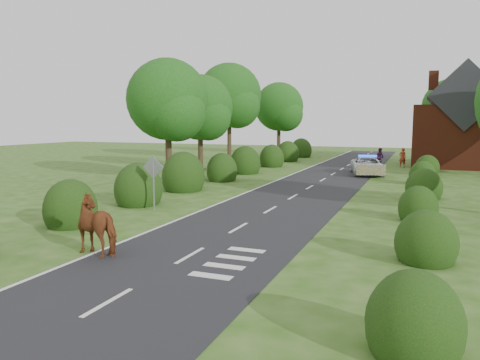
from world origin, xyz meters
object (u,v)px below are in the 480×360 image
at_px(road_sign, 153,175).
at_px(pedestrian_purple, 380,157).
at_px(cow, 100,229).
at_px(police_van, 367,166).
at_px(pedestrian_red, 402,157).

bearing_deg(road_sign, pedestrian_purple, 73.56).
height_order(road_sign, cow, road_sign).
xyz_separation_m(road_sign, cow, (2.25, -6.70, -0.89)).
xyz_separation_m(police_van, pedestrian_purple, (0.24, 7.73, 0.14)).
relative_size(road_sign, police_van, 0.47).
relative_size(road_sign, cow, 1.17).
distance_m(road_sign, pedestrian_red, 27.67).
bearing_deg(pedestrian_red, cow, 54.77).
xyz_separation_m(road_sign, pedestrian_purple, (7.75, 26.26, -0.82)).
xyz_separation_m(cow, pedestrian_red, (7.49, 32.59, 0.10)).
height_order(road_sign, police_van, road_sign).
xyz_separation_m(cow, pedestrian_purple, (5.50, 32.96, 0.07)).
distance_m(pedestrian_red, pedestrian_purple, 2.02).
height_order(cow, pedestrian_purple, pedestrian_purple).
distance_m(road_sign, pedestrian_purple, 27.39).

